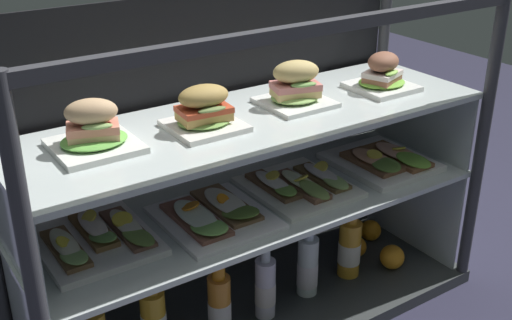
# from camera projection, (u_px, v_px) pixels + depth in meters

# --- Properties ---
(ground_plane) EXTENTS (6.00, 6.00, 0.02)m
(ground_plane) POSITION_uv_depth(u_px,v_px,m) (256.00, 319.00, 1.98)
(ground_plane) COLOR #27263A
(ground_plane) RESTS_ON ground
(case_base_deck) EXTENTS (1.38, 0.48, 0.04)m
(case_base_deck) POSITION_uv_depth(u_px,v_px,m) (256.00, 311.00, 1.97)
(case_base_deck) COLOR #323635
(case_base_deck) RESTS_ON ground
(case_frame) EXTENTS (1.38, 0.48, 0.95)m
(case_frame) POSITION_uv_depth(u_px,v_px,m) (232.00, 148.00, 1.85)
(case_frame) COLOR #333338
(case_frame) RESTS_ON ground
(riser_lower_tier) EXTENTS (1.30, 0.41, 0.34)m
(riser_lower_tier) POSITION_uv_depth(u_px,v_px,m) (256.00, 258.00, 1.89)
(riser_lower_tier) COLOR silver
(riser_lower_tier) RESTS_ON case_base_deck
(shelf_lower_glass) EXTENTS (1.32, 0.43, 0.02)m
(shelf_lower_glass) POSITION_uv_depth(u_px,v_px,m) (256.00, 204.00, 1.81)
(shelf_lower_glass) COLOR silver
(shelf_lower_glass) RESTS_ON riser_lower_tier
(riser_upper_tier) EXTENTS (1.30, 0.41, 0.24)m
(riser_upper_tier) POSITION_uv_depth(u_px,v_px,m) (256.00, 163.00, 1.76)
(riser_upper_tier) COLOR silver
(riser_upper_tier) RESTS_ON shelf_lower_glass
(shelf_upper_glass) EXTENTS (1.32, 0.43, 0.02)m
(shelf_upper_glass) POSITION_uv_depth(u_px,v_px,m) (256.00, 119.00, 1.71)
(shelf_upper_glass) COLOR silver
(shelf_upper_glass) RESTS_ON riser_upper_tier
(plated_roll_sandwich_center) EXTENTS (0.19, 0.19, 0.12)m
(plated_roll_sandwich_center) POSITION_uv_depth(u_px,v_px,m) (93.00, 132.00, 1.49)
(plated_roll_sandwich_center) COLOR white
(plated_roll_sandwich_center) RESTS_ON shelf_upper_glass
(plated_roll_sandwich_left_of_center) EXTENTS (0.18, 0.18, 0.11)m
(plated_roll_sandwich_left_of_center) POSITION_uv_depth(u_px,v_px,m) (205.00, 112.00, 1.60)
(plated_roll_sandwich_left_of_center) COLOR white
(plated_roll_sandwich_left_of_center) RESTS_ON shelf_upper_glass
(plated_roll_sandwich_near_right_corner) EXTENTS (0.18, 0.18, 0.13)m
(plated_roll_sandwich_near_right_corner) POSITION_uv_depth(u_px,v_px,m) (296.00, 87.00, 1.77)
(plated_roll_sandwich_near_right_corner) COLOR white
(plated_roll_sandwich_near_right_corner) RESTS_ON shelf_upper_glass
(plated_roll_sandwich_mid_left) EXTENTS (0.17, 0.17, 0.11)m
(plated_roll_sandwich_mid_left) POSITION_uv_depth(u_px,v_px,m) (382.00, 75.00, 1.89)
(plated_roll_sandwich_mid_left) COLOR white
(plated_roll_sandwich_mid_left) RESTS_ON shelf_upper_glass
(open_sandwich_tray_far_left) EXTENTS (0.27, 0.30, 0.07)m
(open_sandwich_tray_far_left) POSITION_uv_depth(u_px,v_px,m) (96.00, 238.00, 1.59)
(open_sandwich_tray_far_left) COLOR white
(open_sandwich_tray_far_left) RESTS_ON shelf_lower_glass
(open_sandwich_tray_center) EXTENTS (0.27, 0.30, 0.05)m
(open_sandwich_tray_center) POSITION_uv_depth(u_px,v_px,m) (214.00, 215.00, 1.70)
(open_sandwich_tray_center) COLOR white
(open_sandwich_tray_center) RESTS_ON shelf_lower_glass
(open_sandwich_tray_near_right_corner) EXTENTS (0.27, 0.30, 0.06)m
(open_sandwich_tray_near_right_corner) POSITION_uv_depth(u_px,v_px,m) (300.00, 185.00, 1.86)
(open_sandwich_tray_near_right_corner) COLOR white
(open_sandwich_tray_near_right_corner) RESTS_ON shelf_lower_glass
(open_sandwich_tray_mid_right) EXTENTS (0.27, 0.31, 0.06)m
(open_sandwich_tray_mid_right) POSITION_uv_depth(u_px,v_px,m) (384.00, 160.00, 2.01)
(open_sandwich_tray_mid_right) COLOR white
(open_sandwich_tray_mid_right) RESTS_ON shelf_lower_glass
(juice_bottle_front_left_end) EXTENTS (0.07, 0.07, 0.25)m
(juice_bottle_front_left_end) POSITION_uv_depth(u_px,v_px,m) (219.00, 306.00, 1.80)
(juice_bottle_front_left_end) COLOR orange
(juice_bottle_front_left_end) RESTS_ON case_base_deck
(juice_bottle_front_second) EXTENTS (0.06, 0.06, 0.25)m
(juice_bottle_front_second) POSITION_uv_depth(u_px,v_px,m) (265.00, 288.00, 1.88)
(juice_bottle_front_second) COLOR white
(juice_bottle_front_second) RESTS_ON case_base_deck
(juice_bottle_front_right_end) EXTENTS (0.07, 0.07, 0.24)m
(juice_bottle_front_right_end) POSITION_uv_depth(u_px,v_px,m) (308.00, 267.00, 1.98)
(juice_bottle_front_right_end) COLOR white
(juice_bottle_front_right_end) RESTS_ON case_base_deck
(juice_bottle_front_fourth) EXTENTS (0.07, 0.07, 0.24)m
(juice_bottle_front_fourth) POSITION_uv_depth(u_px,v_px,m) (349.00, 248.00, 2.07)
(juice_bottle_front_fourth) COLOR gold
(juice_bottle_front_fourth) RESTS_ON case_base_deck
(orange_fruit_beside_bottles) EXTENTS (0.08, 0.08, 0.08)m
(orange_fruit_beside_bottles) POSITION_uv_depth(u_px,v_px,m) (392.00, 257.00, 2.13)
(orange_fruit_beside_bottles) COLOR orange
(orange_fruit_beside_bottles) RESTS_ON case_base_deck
(orange_fruit_near_left_post) EXTENTS (0.07, 0.07, 0.07)m
(orange_fruit_near_left_post) POSITION_uv_depth(u_px,v_px,m) (356.00, 247.00, 2.20)
(orange_fruit_near_left_post) COLOR orange
(orange_fruit_near_left_post) RESTS_ON case_base_deck
(orange_fruit_rolled_forward) EXTENTS (0.07, 0.07, 0.07)m
(orange_fruit_rolled_forward) POSITION_uv_depth(u_px,v_px,m) (371.00, 230.00, 2.29)
(orange_fruit_rolled_forward) COLOR orange
(orange_fruit_rolled_forward) RESTS_ON case_base_deck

